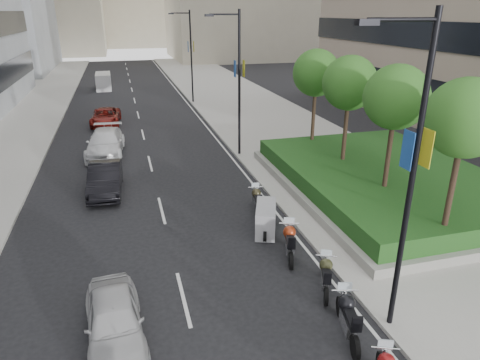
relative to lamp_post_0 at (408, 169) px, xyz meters
name	(u,v)px	position (x,y,z in m)	size (l,w,h in m)	color
sidewalk_right	(254,112)	(4.86, 29.00, -4.99)	(10.00, 100.00, 0.15)	#9E9B93
sidewalk_left	(8,127)	(-16.14, 29.00, -4.99)	(8.00, 100.00, 0.15)	#9E9B93
lane_edge	(198,116)	(-0.44, 29.00, -5.06)	(0.12, 100.00, 0.01)	silver
lane_centre	(139,120)	(-5.64, 29.00, -5.06)	(0.12, 100.00, 0.01)	silver
planter	(385,187)	(5.86, 9.00, -4.72)	(10.00, 14.00, 0.40)	gray
hedge	(387,176)	(5.86, 9.00, -4.12)	(9.40, 13.40, 0.80)	#13441A
tree_0	(465,119)	(4.36, 3.00, 0.36)	(2.80, 2.80, 6.30)	#332319
tree_1	(396,98)	(4.36, 7.00, 0.36)	(2.80, 2.80, 6.30)	#332319
tree_2	(350,84)	(4.36, 11.00, 0.36)	(2.80, 2.80, 6.30)	#332319
tree_3	(316,73)	(4.36, 15.00, 0.36)	(2.80, 2.80, 6.30)	#332319
lamp_post_0	(408,169)	(0.00, 0.00, 0.00)	(2.34, 0.45, 9.00)	black
lamp_post_1	(237,78)	(0.00, 17.00, 0.00)	(2.34, 0.45, 9.00)	black
lamp_post_2	(190,52)	(0.00, 35.00, 0.00)	(2.34, 0.45, 9.00)	black
motorcycle_2	(348,317)	(-1.27, 0.02, -4.43)	(0.90, 2.34, 1.19)	black
motorcycle_3	(326,275)	(-0.90, 2.19, -4.50)	(1.03, 1.99, 1.06)	black
motorcycle_4	(290,242)	(-1.28, 4.54, -4.44)	(0.96, 2.27, 1.16)	black
motorcycle_5	(266,219)	(-1.53, 6.66, -4.45)	(1.47, 2.17, 1.22)	black
motorcycle_6	(257,200)	(-1.26, 8.76, -4.51)	(0.69, 2.07, 1.03)	black
car_a	(114,320)	(-7.79, 1.63, -4.39)	(1.60, 3.98, 1.36)	#B6B5B8
car_b	(105,179)	(-8.20, 13.01, -4.31)	(1.59, 4.56, 1.50)	black
car_c	(105,143)	(-8.28, 19.59, -4.27)	(2.24, 5.51, 1.60)	silver
car_d	(106,117)	(-8.40, 27.93, -4.39)	(2.23, 4.84, 1.35)	maroon
delivery_van	(104,82)	(-8.87, 46.12, -4.18)	(1.75, 4.51, 1.89)	silver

